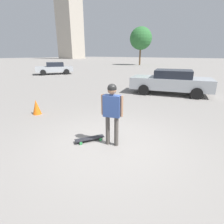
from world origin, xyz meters
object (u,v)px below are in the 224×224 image
car_parked_near (171,82)px  car_parked_far (54,68)px  traffic_cone (36,107)px  skateboard (90,139)px  person (112,108)px

car_parked_near → car_parked_far: bearing=-25.9°
car_parked_near → traffic_cone: bearing=50.4°
car_parked_far → traffic_cone: 15.18m
skateboard → traffic_cone: bearing=-67.4°
person → car_parked_near: person is taller
car_parked_far → traffic_cone: size_ratio=7.66×
person → traffic_cone: (3.94, -0.07, -0.75)m
car_parked_near → traffic_cone: 7.61m
skateboard → car_parked_far: (15.48, -9.38, 0.65)m
car_parked_far → traffic_cone: (-12.16, 9.08, -0.42)m
person → car_parked_far: size_ratio=0.36×
person → traffic_cone: bearing=158.8°
skateboard → car_parked_near: size_ratio=0.17×
car_parked_far → traffic_cone: car_parked_far is taller
person → traffic_cone: 4.01m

